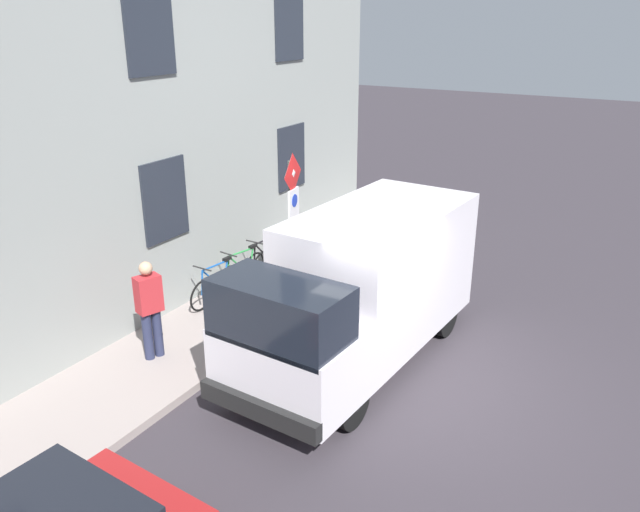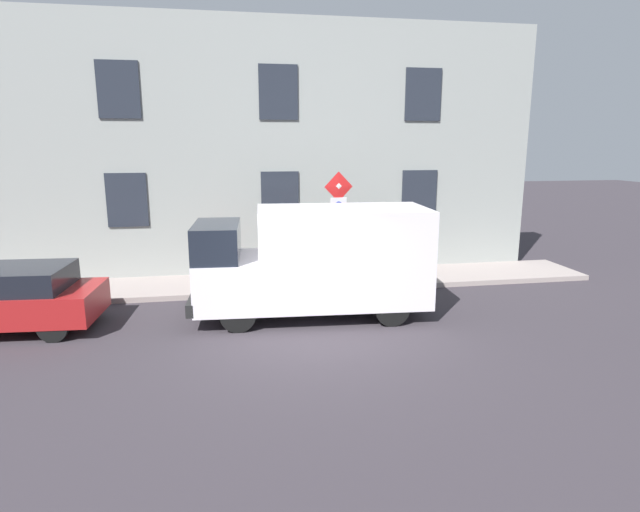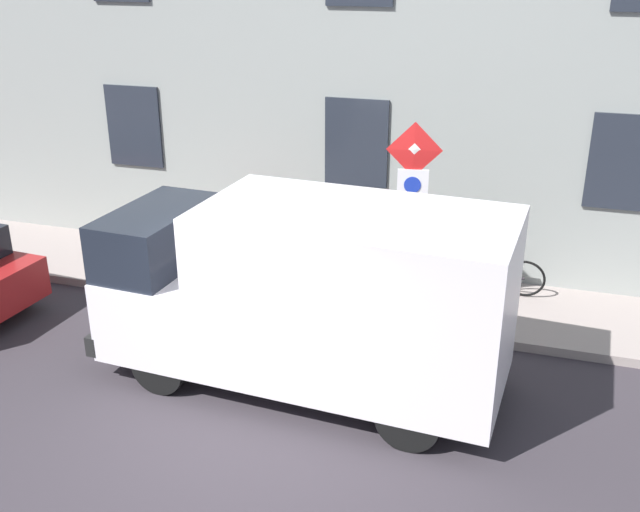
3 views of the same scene
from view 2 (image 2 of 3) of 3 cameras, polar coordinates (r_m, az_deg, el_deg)
The scene contains 10 objects.
ground_plane at distance 10.96m, azimuth -1.50°, elevation -8.70°, with size 80.00×80.00×0.00m, color #342E35.
sidewalk_slab at distance 14.75m, azimuth -3.85°, elevation -2.87°, with size 2.15×17.57×0.14m, color gray.
building_facade at distance 15.66m, azimuth -4.62°, elevation 11.41°, with size 0.75×15.57×7.38m.
sign_post_stacked at distance 13.72m, azimuth 2.01°, elevation 4.30°, with size 0.19×0.56×2.94m.
delivery_van at distance 11.83m, azimuth -0.42°, elevation -0.35°, with size 2.32×5.44×2.50m.
parked_hatchback at distance 12.88m, azimuth -31.41°, elevation -3.89°, with size 2.01×4.11×1.38m.
bicycle_black at distance 15.59m, azimuth 4.97°, elevation -0.39°, with size 0.46×1.71×0.89m.
bicycle_green at distance 15.40m, azimuth 1.90°, elevation -0.51°, with size 0.46×1.72×0.89m.
bicycle_blue at distance 15.25m, azimuth -1.24°, elevation -0.64°, with size 0.46×1.71×0.89m.
pedestrian at distance 14.55m, azimuth -9.93°, elevation 0.80°, with size 0.37×0.46×1.72m.
Camera 2 is at (-10.12, 1.50, 3.92)m, focal length 29.21 mm.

